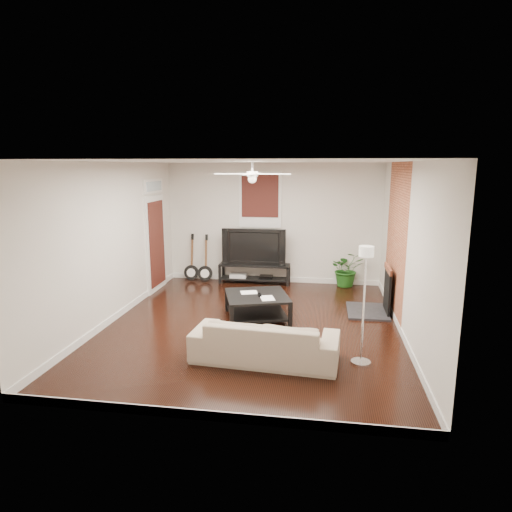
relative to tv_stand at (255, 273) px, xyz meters
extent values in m
cube|color=black|center=(0.40, -2.78, -0.23)|extent=(5.00, 6.00, 0.01)
cube|color=white|center=(0.40, -2.78, 2.57)|extent=(5.00, 6.00, 0.01)
cube|color=silver|center=(0.40, 0.22, 1.17)|extent=(5.00, 0.01, 2.80)
cube|color=silver|center=(0.40, -5.78, 1.17)|extent=(5.00, 0.01, 2.80)
cube|color=silver|center=(-2.10, -2.78, 1.17)|extent=(0.01, 6.00, 2.80)
cube|color=silver|center=(2.90, -2.78, 1.17)|extent=(0.01, 6.00, 2.80)
cube|color=#A95436|center=(2.89, -1.78, 1.17)|extent=(0.02, 2.20, 2.80)
cube|color=black|center=(2.60, -1.78, 0.23)|extent=(0.80, 1.10, 0.92)
cube|color=black|center=(0.10, 0.19, 1.72)|extent=(1.00, 0.06, 1.30)
cube|color=white|center=(-2.06, -0.88, 1.02)|extent=(0.08, 1.00, 2.50)
cube|color=black|center=(0.00, 0.00, 0.00)|extent=(1.65, 0.44, 0.46)
imported|color=black|center=(0.00, 0.02, 0.66)|extent=(1.48, 0.19, 0.85)
cube|color=black|center=(0.43, -2.44, -0.01)|extent=(1.35, 1.35, 0.45)
imported|color=tan|center=(0.81, -4.16, 0.07)|extent=(2.13, 0.97, 0.60)
imported|color=#1D5518|center=(2.14, 0.04, 0.18)|extent=(0.88, 0.81, 0.82)
camera|label=1|loc=(1.58, -10.01, 2.51)|focal=30.98mm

